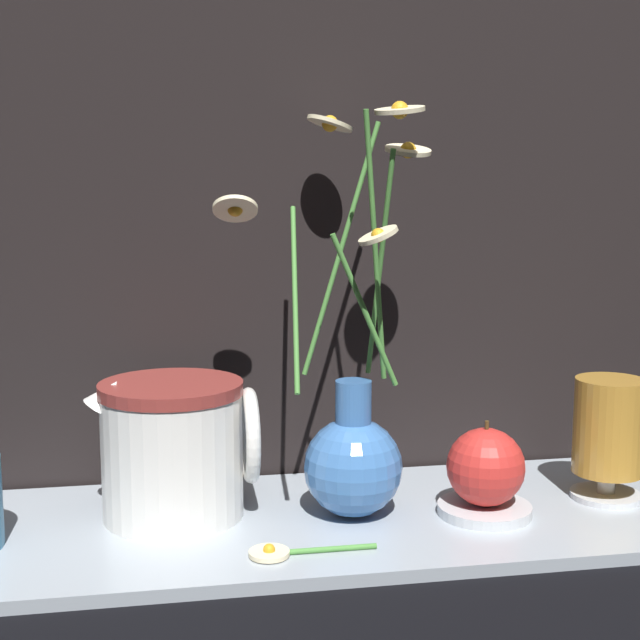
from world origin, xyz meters
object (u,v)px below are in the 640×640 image
Objects in this scene: tea_glass at (608,430)px; orange_fruit at (486,467)px; vase_with_flowers at (352,442)px; ceramic_pitcher at (175,443)px.

orange_fruit is (-0.14, -0.02, -0.02)m from tea_glass.
tea_glass is at bearing -0.76° from vase_with_flowers.
tea_glass is 1.49× the size of orange_fruit.
vase_with_flowers reaches higher than orange_fruit.
ceramic_pitcher is 0.44m from tea_glass.
tea_glass is (0.44, -0.03, -0.00)m from ceramic_pitcher.
vase_with_flowers is at bearing -8.23° from ceramic_pitcher.
orange_fruit is (0.13, -0.03, -0.02)m from vase_with_flowers.
ceramic_pitcher reaches higher than tea_glass.
ceramic_pitcher is 1.94× the size of orange_fruit.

